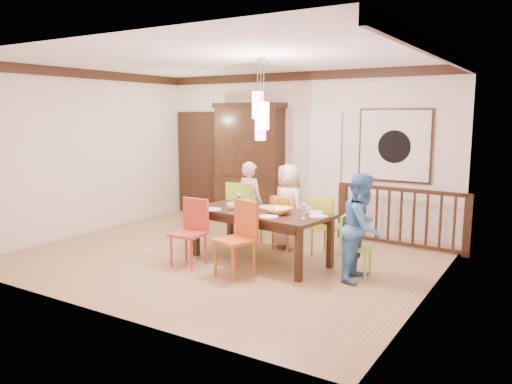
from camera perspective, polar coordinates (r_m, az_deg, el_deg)
The scene contains 37 objects.
floor at distance 7.64m, azimuth -3.54°, elevation -7.27°, with size 6.00×6.00×0.00m, color olive.
ceiling at distance 7.38m, azimuth -3.77°, elevation 14.89°, with size 6.00×6.00×0.00m, color white.
wall_back at distance 9.52m, azimuth 5.10°, elevation 4.79°, with size 6.00×6.00×0.00m, color beige.
wall_left at distance 9.42m, azimuth -18.76°, elevation 4.31°, with size 5.00×5.00×0.00m, color beige.
wall_right at distance 6.16m, azimuth 19.81°, elevation 2.06°, with size 5.00×5.00×0.00m, color beige.
crown_molding at distance 7.37m, azimuth -3.76°, elevation 14.28°, with size 6.00×5.00×0.16m, color black, non-canonical shape.
panel_door at distance 10.80m, azimuth -6.53°, elevation 3.12°, with size 1.04×0.07×2.24m, color black.
white_doorway at distance 9.37m, azimuth 6.89°, elevation 2.24°, with size 0.97×0.05×2.22m, color silver.
painting at distance 8.81m, azimuth 15.56°, elevation 5.15°, with size 1.25×0.06×1.25m.
pendant_cluster at distance 7.04m, azimuth 0.52°, elevation 8.73°, with size 0.27×0.21×1.14m.
dining_table at distance 7.19m, azimuth 0.51°, elevation -2.83°, with size 2.15×1.20×0.75m.
chair_far_left at distance 8.21m, azimuth -1.21°, elevation -1.87°, with size 0.47×0.47×1.04m.
chair_far_mid at distance 7.89m, azimuth 3.56°, elevation -3.08°, with size 0.47×0.47×0.86m.
chair_far_right at distance 7.60m, azimuth 8.25°, elevation -3.27°, with size 0.49×0.49×0.94m.
chair_near_left at distance 7.08m, azimuth -7.77°, elevation -4.14°, with size 0.44×0.44×0.94m.
chair_near_mid at distance 6.56m, azimuth -2.48°, elevation -4.83°, with size 0.56×0.56×1.00m.
chair_end_right at distance 6.69m, azimuth 11.45°, elevation -5.61°, with size 0.41×0.41×0.82m.
china_hutch at distance 9.86m, azimuth -0.77°, elevation 3.36°, with size 1.48×0.46×2.34m.
balustrade at distance 8.38m, azimuth 16.23°, elevation -2.65°, with size 2.19×0.25×0.96m.
person_far_left at distance 8.27m, azimuth -0.70°, elevation -1.18°, with size 0.50×0.33×1.36m, color #FFC2C7.
person_far_mid at distance 7.98m, azimuth 3.68°, elevation -1.61°, with size 0.66×0.43×1.35m, color beige.
person_end_right at distance 6.55m, azimuth 12.04°, elevation -3.93°, with size 0.68×0.53×1.39m, color #4077B4.
serving_bowl at distance 6.96m, azimuth 2.63°, elevation -2.15°, with size 0.35×0.35×0.09m, color gold.
small_bowl at distance 7.36m, azimuth -0.53°, elevation -1.62°, with size 0.21×0.21×0.07m, color white.
cup_left at distance 7.27m, azimuth -2.85°, elevation -1.60°, with size 0.13×0.13×0.11m, color silver.
cup_right at distance 6.96m, azimuth 5.84°, elevation -2.13°, with size 0.11×0.11×0.10m, color silver.
plate_far_left at distance 7.76m, azimuth -2.23°, elevation -1.26°, with size 0.26×0.26×0.01m, color white.
plate_far_mid at distance 7.43m, azimuth 1.37°, elevation -1.72°, with size 0.26×0.26×0.01m, color white.
plate_far_right at distance 7.07m, azimuth 6.64°, elevation -2.33°, with size 0.26×0.26×0.01m, color white.
plate_near_left at distance 7.27m, azimuth -5.02°, elevation -1.99°, with size 0.26×0.26×0.01m, color white.
plate_near_mid at distance 6.73m, azimuth 1.48°, elevation -2.84°, with size 0.26×0.26×0.01m, color white.
plate_end_right at distance 6.82m, azimuth 7.11°, elevation -2.75°, with size 0.26×0.26×0.01m, color white.
wine_glass_a at distance 7.56m, azimuth -2.01°, elevation -0.87°, with size 0.08×0.08×0.19m, color #590C19, non-canonical shape.
wine_glass_b at distance 7.29m, azimuth 2.21°, elevation -1.23°, with size 0.08×0.08×0.19m, color silver, non-canonical shape.
wine_glass_c at distance 7.00m, azimuth -0.91°, elevation -1.65°, with size 0.08×0.08×0.19m, color #590C19, non-canonical shape.
wine_glass_d at distance 6.66m, azimuth 5.49°, elevation -2.24°, with size 0.08×0.08×0.19m, color silver, non-canonical shape.
napkin at distance 6.88m, azimuth -0.76°, elevation -2.57°, with size 0.18×0.14×0.01m, color #D83359.
Camera 1 is at (4.24, -5.99, 2.13)m, focal length 35.00 mm.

